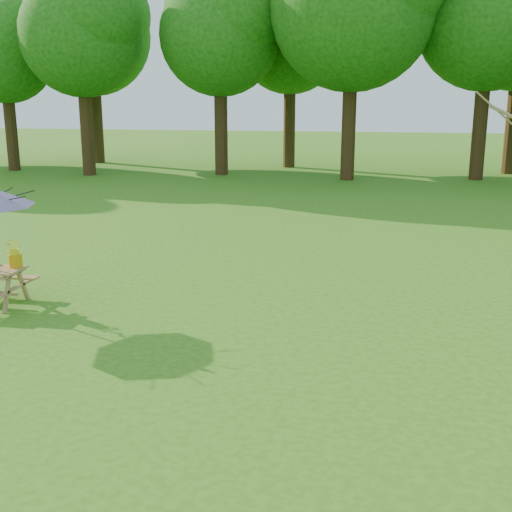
# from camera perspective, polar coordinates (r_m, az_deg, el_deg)

# --- Properties ---
(flower_bucket) EXTENTS (0.37, 0.35, 0.51)m
(flower_bucket) POSITION_cam_1_polar(r_m,az_deg,el_deg) (11.94, -20.65, 0.34)
(flower_bucket) COLOR #D8980B
(flower_bucket) RESTS_ON picnic_table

